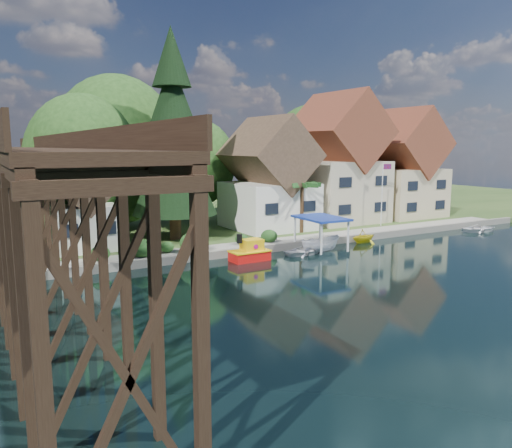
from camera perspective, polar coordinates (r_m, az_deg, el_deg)
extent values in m
plane|color=black|center=(33.23, 5.48, -6.14)|extent=(140.00, 140.00, 0.00)
cube|color=#2E4A1D|center=(63.49, -12.55, 1.15)|extent=(140.00, 52.00, 0.50)
cube|color=slate|center=(41.78, 3.62, -2.55)|extent=(60.00, 0.40, 0.62)
cube|color=gray|center=(43.90, 4.86, -1.72)|extent=(50.00, 2.60, 0.06)
cube|color=black|center=(11.43, -14.39, -15.20)|extent=(4.00, 0.36, 8.00)
cube|color=black|center=(14.34, -17.90, -10.31)|extent=(4.00, 0.36, 8.00)
cube|color=black|center=(17.35, -20.15, -7.07)|extent=(4.00, 0.36, 8.00)
cube|color=black|center=(20.42, -21.71, -4.79)|extent=(4.00, 0.36, 8.00)
cube|color=black|center=(23.52, -22.85, -3.10)|extent=(4.00, 0.36, 8.00)
cube|color=black|center=(26.65, -23.73, -1.81)|extent=(4.00, 0.36, 8.00)
cube|color=black|center=(29.79, -24.41, -0.79)|extent=(4.00, 0.36, 8.00)
cube|color=black|center=(32.95, -24.97, 0.03)|extent=(4.00, 0.36, 8.00)
cube|color=black|center=(36.11, -25.43, 0.71)|extent=(4.00, 0.36, 8.00)
cube|color=black|center=(39.28, -25.81, 1.29)|extent=(4.00, 0.36, 8.00)
cube|color=black|center=(42.45, -26.14, 1.77)|extent=(4.00, 0.36, 8.00)
cube|color=black|center=(45.62, -26.42, 2.19)|extent=(4.00, 0.36, 8.00)
cube|color=black|center=(48.80, -26.67, 2.55)|extent=(4.00, 0.36, 8.00)
cube|color=black|center=(51.99, -26.89, 2.87)|extent=(4.00, 0.36, 8.00)
cube|color=black|center=(32.42, -22.28, 7.27)|extent=(0.35, 44.00, 0.35)
cube|color=black|center=(32.22, -25.42, 7.60)|extent=(4.00, 44.00, 0.30)
cube|color=black|center=(32.45, -21.93, 8.79)|extent=(0.12, 44.00, 0.80)
cube|color=white|center=(49.66, 1.44, 2.14)|extent=(7.50, 8.00, 4.50)
cube|color=#493527|center=(49.32, 1.46, 7.86)|extent=(7.64, 8.64, 7.64)
cube|color=black|center=(45.12, 1.83, 1.75)|extent=(1.35, 0.08, 1.00)
cube|color=black|center=(47.45, 6.15, 2.05)|extent=(1.35, 0.08, 1.00)
cube|color=beige|center=(55.14, 9.20, 3.75)|extent=(8.50, 8.50, 6.50)
cube|color=brown|center=(54.94, 9.37, 10.32)|extent=(8.65, 9.18, 8.65)
cube|color=black|center=(50.31, 10.18, 3.61)|extent=(1.53, 0.08, 1.00)
cube|color=black|center=(53.49, 14.10, 3.79)|extent=(1.53, 0.08, 1.00)
cube|color=beige|center=(60.89, 16.09, 3.53)|extent=(8.00, 8.00, 5.50)
cube|color=brown|center=(60.66, 16.33, 8.83)|extent=(8.15, 8.64, 8.15)
cube|color=black|center=(56.48, 17.46, 3.35)|extent=(1.44, 0.08, 1.00)
cube|color=black|center=(59.85, 20.38, 3.49)|extent=(1.44, 0.08, 1.00)
cube|color=white|center=(41.82, -19.00, -0.32)|extent=(5.00, 5.00, 3.50)
cube|color=#493527|center=(41.42, -19.25, 4.54)|extent=(5.09, 5.40, 5.09)
cube|color=black|center=(39.08, -20.30, -0.75)|extent=(0.90, 0.08, 1.00)
cube|color=black|center=(39.62, -16.32, -0.42)|extent=(0.90, 0.08, 1.00)
cylinder|color=#382314|center=(46.31, -18.89, 1.17)|extent=(0.50, 0.50, 4.50)
ellipsoid|color=#1E4217|center=(45.95, -19.19, 7.05)|extent=(4.40, 4.40, 5.06)
cylinder|color=#382314|center=(51.03, -15.37, 2.26)|extent=(0.50, 0.50, 4.95)
ellipsoid|color=#1E4217|center=(50.72, -15.61, 8.14)|extent=(5.00, 5.00, 5.75)
cylinder|color=#382314|center=(54.93, -6.50, 2.51)|extent=(0.50, 0.50, 4.05)
ellipsoid|color=#1E4217|center=(54.62, -6.58, 6.97)|extent=(4.00, 4.00, 4.60)
cylinder|color=#382314|center=(62.36, 6.26, 3.48)|extent=(0.50, 0.50, 4.50)
ellipsoid|color=#1E4217|center=(62.10, 6.34, 7.85)|extent=(4.60, 4.60, 5.29)
cylinder|color=#382314|center=(64.50, 14.13, 3.04)|extent=(0.50, 0.50, 3.60)
ellipsoid|color=#1E4217|center=(64.24, 14.26, 6.42)|extent=(3.80, 3.80, 4.37)
ellipsoid|color=#153B15|center=(37.61, -12.87, -2.57)|extent=(1.98, 1.98, 1.53)
ellipsoid|color=#153B15|center=(38.54, -10.15, -2.47)|extent=(1.54, 1.54, 1.19)
ellipsoid|color=#153B15|center=(38.74, -7.12, -1.95)|extent=(2.20, 2.20, 1.70)
ellipsoid|color=#153B15|center=(37.08, -17.39, -3.05)|extent=(1.76, 1.76, 1.36)
ellipsoid|color=#153B15|center=(41.22, -1.67, -1.59)|extent=(1.54, 1.54, 1.19)
ellipsoid|color=#153B15|center=(42.17, 1.52, -1.23)|extent=(1.76, 1.76, 1.36)
cylinder|color=#382314|center=(44.24, -9.21, 0.42)|extent=(1.00, 1.00, 3.32)
cone|color=black|center=(43.79, -9.38, 6.89)|extent=(7.31, 7.31, 8.86)
cone|color=black|center=(43.90, -9.55, 13.40)|extent=(5.32, 5.32, 7.20)
cone|color=black|center=(44.38, -9.68, 18.40)|extent=(3.32, 3.32, 4.98)
cylinder|color=#382314|center=(47.08, 5.20, 1.64)|extent=(0.43, 0.43, 4.34)
ellipsoid|color=#1A4F20|center=(46.84, 5.24, 4.51)|extent=(4.06, 4.06, 0.99)
cylinder|color=white|center=(52.27, 14.20, 3.26)|extent=(0.09, 0.09, 6.40)
cube|color=#B20C10|center=(52.35, 14.78, 6.36)|extent=(0.90, 0.22, 0.55)
cube|color=red|center=(37.82, -0.73, -3.71)|extent=(2.93, 1.61, 0.77)
cube|color=yellow|center=(37.73, -0.74, -3.10)|extent=(3.03, 1.71, 0.10)
cube|color=yellow|center=(37.74, -0.48, -2.46)|extent=(1.57, 1.19, 0.97)
cylinder|color=black|center=(37.10, -1.90, -1.68)|extent=(0.43, 0.43, 0.68)
cylinder|color=#AD0D7F|center=(37.24, -0.01, -2.62)|extent=(0.35, 0.08, 0.35)
cylinder|color=#AD0D7F|center=(38.25, -0.94, -2.31)|extent=(0.35, 0.08, 0.35)
cylinder|color=#AD0D7F|center=(38.13, 0.52, -2.34)|extent=(0.08, 0.35, 0.35)
imported|color=silver|center=(40.23, 5.60, -2.96)|extent=(3.54, 2.58, 0.72)
imported|color=white|center=(41.16, 7.38, -2.23)|extent=(3.71, 1.56, 1.41)
cube|color=#173299|center=(40.81, 7.44, 0.69)|extent=(3.34, 4.67, 0.17)
cylinder|color=white|center=(40.17, 10.49, -1.35)|extent=(0.17, 0.17, 2.54)
cylinder|color=white|center=(43.32, 7.33, -0.53)|extent=(0.17, 0.17, 2.54)
cylinder|color=white|center=(38.70, 7.49, -1.67)|extent=(0.17, 0.17, 2.54)
cylinder|color=white|center=(41.96, 4.46, -0.79)|extent=(0.17, 0.17, 2.54)
imported|color=gold|center=(45.70, 12.19, -1.26)|extent=(2.77, 2.43, 1.38)
imported|color=white|center=(55.54, 24.27, -0.39)|extent=(4.19, 3.37, 0.77)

